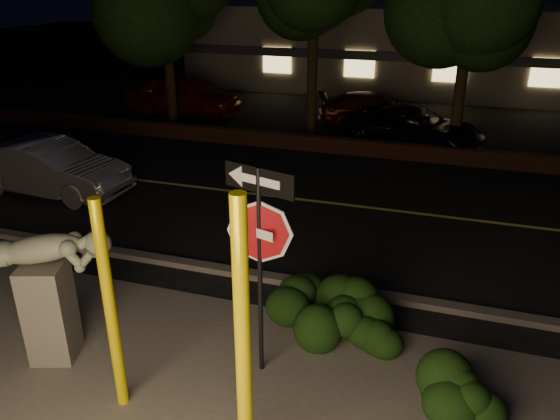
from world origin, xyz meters
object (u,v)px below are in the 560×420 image
Objects in this scene: silver_sedan at (50,168)px; parked_car_dark at (414,127)px; yellow_pole_right at (243,345)px; signpost at (259,233)px; parked_car_darkred at (374,109)px; parked_car_red at (183,95)px; sculpture at (47,282)px; yellow_pole_left at (110,309)px.

silver_sedan is 11.47m from parked_car_dark.
yellow_pole_right is at bearing -164.79° from parked_car_dark.
signpost is 14.96m from parked_car_darkred.
parked_car_red reaches higher than parked_car_dark.
signpost reaches higher than parked_car_dark.
signpost is at bearing 164.22° from parked_car_darkred.
yellow_pole_right is 1.80m from signpost.
parked_car_darkred is at bearing -85.95° from parked_car_red.
parked_car_red is 1.03× the size of parked_car_dark.
parked_car_darkred is 0.91× the size of parked_car_dark.
parked_car_red reaches higher than parked_car_darkred.
signpost is 0.68× the size of parked_car_dark.
yellow_pole_right reaches higher than sculpture.
yellow_pole_right is at bearing 165.37° from parked_car_darkred.
signpost is 1.49× the size of sculpture.
silver_sedan is at bearing 163.35° from signpost.
yellow_pole_left is 0.96× the size of signpost.
yellow_pole_left is 2.13m from signpost.
parked_car_red is at bearing 137.20° from signpost.
parked_car_darkred is at bearing 93.72° from yellow_pole_right.
parked_car_red is (-6.89, 15.42, -0.70)m from yellow_pole_left.
signpost is at bearing -6.25° from sculpture.
sculpture is 0.49× the size of silver_sedan.
silver_sedan is 12.10m from parked_car_darkred.
sculpture is 7.34m from silver_sedan.
parked_car_red is 9.70m from parked_car_dark.
signpost reaches higher than parked_car_darkred.
parked_car_red is 7.83m from parked_car_darkred.
yellow_pole_right is at bearing -151.59° from parked_car_red.
parked_car_darkred is at bearing -32.64° from silver_sedan.
yellow_pole_left is at bearing -39.54° from sculpture.
yellow_pole_left is 1.60m from sculpture.
yellow_pole_right is 3.64m from sculpture.
signpost reaches higher than silver_sedan.
yellow_pole_left is 13.91m from parked_car_dark.
parked_car_dark is (1.74, -2.45, 0.03)m from parked_car_darkred.
parked_car_dark is (8.77, 7.40, -0.07)m from silver_sedan.
sculpture is 15.81m from parked_car_red.
yellow_pole_left is 0.65× the size of parked_car_dark.
silver_sedan is at bearing -176.00° from parked_car_red.
parked_car_dark is at bearing -46.96° from silver_sedan.
silver_sedan is at bearing 111.15° from sculpture.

